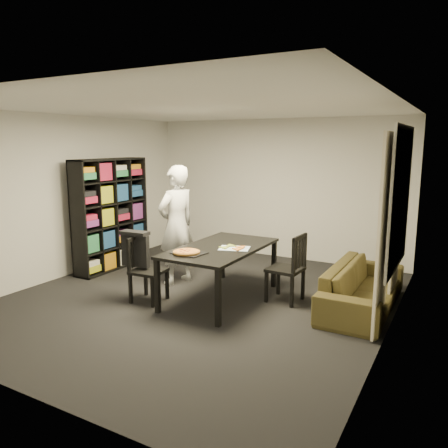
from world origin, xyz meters
The scene contains 16 objects.
room centered at (0.00, 0.00, 1.30)m, with size 5.01×5.51×2.61m.
window_pane centered at (2.48, 0.60, 1.50)m, with size 0.02×1.40×1.60m, color black.
window_frame centered at (2.48, 0.60, 1.50)m, with size 0.03×1.52×1.72m, color white.
curtain_left centered at (2.40, 0.08, 1.15)m, with size 0.03×0.70×2.25m, color beige.
curtain_right centered at (2.40, 1.12, 1.15)m, with size 0.03×0.70×2.25m, color beige.
bookshelf centered at (-2.16, 0.60, 0.95)m, with size 0.35×1.50×1.90m, color black.
dining_table centered at (0.26, 0.16, 0.68)m, with size 1.00×1.79×0.75m.
chair_left centered at (-0.63, -0.41, 0.51)m, with size 0.45×0.45×0.90m.
chair_right centered at (1.17, 0.51, 0.54)m, with size 0.47×0.47×0.95m.
draped_jacket centered at (-0.76, -0.42, 0.74)m, with size 0.42×0.21×0.50m.
person centered at (-0.69, 0.47, 0.91)m, with size 0.67×0.44×1.83m, color silver.
baking_tray centered at (0.10, -0.36, 0.75)m, with size 0.40×0.32×0.01m, color black.
pepperoni_pizza centered at (0.08, -0.39, 0.77)m, with size 0.35×0.35×0.03m.
kitchen_towel centered at (0.48, 0.16, 0.75)m, with size 0.40×0.30×0.01m, color white.
pizza_slices centered at (0.46, 0.16, 0.76)m, with size 0.37×0.31×0.01m, color gold, non-canonical shape.
sofa centered at (2.08, 0.78, 0.29)m, with size 1.96×0.77×0.57m, color #453F1B.
Camera 1 is at (3.16, -4.93, 2.15)m, focal length 35.00 mm.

